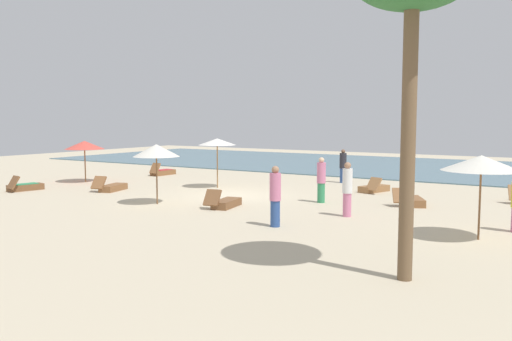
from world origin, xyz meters
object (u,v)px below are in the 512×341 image
lounger_0 (225,203)px  person_0 (321,180)px  lounger_5 (112,187)px  umbrella_0 (156,151)px  person_1 (347,189)px  person_2 (275,196)px  umbrella_1 (85,145)px  umbrella_2 (481,163)px  lounger_1 (412,201)px  lounger_2 (374,188)px  person_4 (343,166)px  lounger_3 (162,172)px  lounger_6 (24,187)px  umbrella_3 (217,142)px

lounger_0 → person_0: person_0 is taller
lounger_5 → umbrella_0: bearing=-21.9°
lounger_5 → person_1: bearing=-1.4°
person_1 → person_2: size_ratio=0.99×
umbrella_1 → umbrella_2: bearing=-9.4°
person_1 → lounger_1: bearing=71.7°
lounger_2 → person_4: size_ratio=1.04×
lounger_3 → person_2: (12.93, -9.32, 0.76)m
lounger_5 → lounger_6: (-3.41, -2.04, 0.01)m
lounger_0 → lounger_5: (-6.94, 0.96, -0.00)m
lounger_6 → person_2: person_2 is taller
lounger_0 → lounger_6: bearing=-174.0°
person_0 → person_2: person_2 is taller
umbrella_1 → lounger_2: 14.50m
umbrella_2 → person_2: bearing=-165.6°
lounger_0 → lounger_2: size_ratio=0.99×
lounger_5 → person_0: person_0 is taller
umbrella_1 → lounger_1: umbrella_1 is taller
lounger_0 → person_2: size_ratio=0.95×
umbrella_1 → person_1: (15.07, -1.89, -0.97)m
umbrella_0 → umbrella_2: umbrella_2 is taller
umbrella_3 → umbrella_2: bearing=-22.0°
umbrella_3 → lounger_0: 5.98m
lounger_6 → person_2: size_ratio=0.94×
lounger_1 → person_1: person_1 is taller
lounger_6 → person_1: 14.98m
umbrella_3 → umbrella_0: bearing=-79.7°
lounger_0 → lounger_6: (-10.35, -1.09, 0.01)m
umbrella_1 → lounger_2: size_ratio=1.19×
umbrella_0 → person_4: 10.69m
umbrella_2 → person_1: size_ratio=1.26×
lounger_0 → person_1: 4.62m
person_1 → person_4: (-3.89, 8.68, -0.07)m
lounger_5 → lounger_6: 3.98m
umbrella_0 → lounger_3: bearing=131.0°
umbrella_1 → lounger_6: bearing=-86.7°
umbrella_2 → lounger_6: umbrella_2 is taller
umbrella_3 → person_4: bearing=49.9°
lounger_0 → person_4: bearing=86.2°
umbrella_0 → lounger_3: size_ratio=1.37×
person_1 → umbrella_2: bearing=-16.9°
lounger_1 → person_4: person_4 is taller
person_1 → umbrella_1: bearing=172.9°
umbrella_2 → umbrella_3: umbrella_3 is taller
umbrella_2 → person_2: 5.84m
lounger_3 → person_1: (14.09, -6.57, 0.75)m
umbrella_1 → person_2: (13.91, -4.64, -0.96)m
umbrella_0 → lounger_2: bearing=52.8°
lounger_2 → umbrella_1: bearing=-162.5°
lounger_1 → lounger_2: (-2.50, 2.70, 0.00)m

